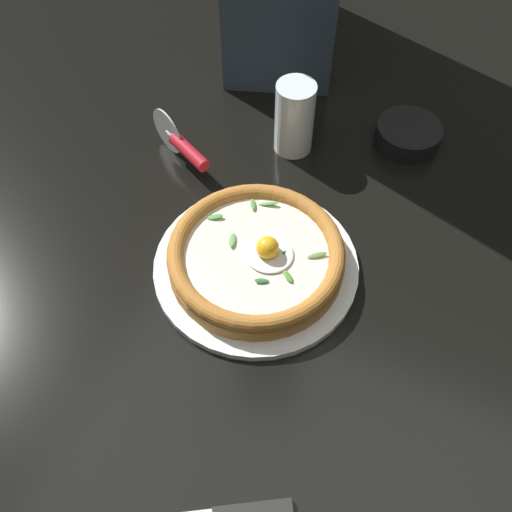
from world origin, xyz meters
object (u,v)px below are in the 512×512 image
Objects in this scene: pizza_cutter at (182,145)px; drinking_glass at (294,122)px; pizza at (256,256)px; side_bowl at (408,134)px.

pizza_cutter is 1.06× the size of drinking_glass.
drinking_glass is (0.05, -0.26, 0.02)m from pizza.
side_bowl is at bearing -152.07° from drinking_glass.
pizza_cutter reaches higher than pizza.
pizza_cutter is at bearing -36.18° from pizza.
drinking_glass reaches higher than side_bowl.
pizza is 0.27m from drinking_glass.
pizza is at bearing 143.82° from pizza_cutter.
side_bowl is 0.20m from drinking_glass.
pizza is 2.28× the size of side_bowl.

